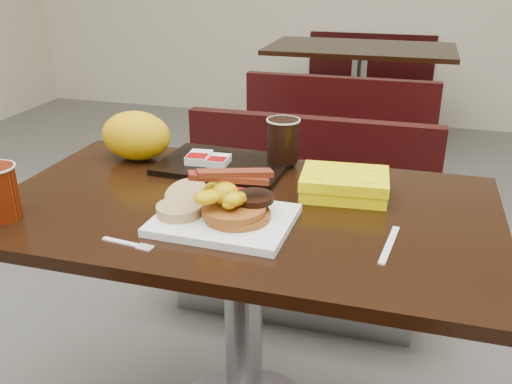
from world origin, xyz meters
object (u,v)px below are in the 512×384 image
(table_near, at_px, (244,332))
(knife, at_px, (389,245))
(fork, at_px, (120,242))
(hashbrown_sleeve_left, at_px, (199,158))
(tray, at_px, (224,165))
(clamshell, at_px, (344,184))
(coffee_cup_far, at_px, (283,140))
(bench_far_s, at_px, (342,134))
(paper_bag, at_px, (136,135))
(bench_near_n, at_px, (298,225))
(pancake_stack, at_px, (237,212))
(hashbrown_sleeve_right, at_px, (219,161))
(table_far, at_px, (357,103))
(bench_far_n, at_px, (367,84))
(platter, at_px, (224,220))

(table_near, height_order, knife, knife)
(fork, bearing_deg, hashbrown_sleeve_left, 97.56)
(tray, distance_m, clamshell, 0.37)
(coffee_cup_far, bearing_deg, tray, -160.02)
(fork, height_order, hashbrown_sleeve_left, hashbrown_sleeve_left)
(bench_far_s, bearing_deg, paper_bag, -103.17)
(clamshell, relative_size, paper_bag, 1.04)
(bench_near_n, relative_size, hashbrown_sleeve_left, 12.03)
(pancake_stack, distance_m, knife, 0.33)
(paper_bag, bearing_deg, hashbrown_sleeve_right, -4.44)
(table_far, distance_m, hashbrown_sleeve_left, 2.43)
(hashbrown_sleeve_right, bearing_deg, knife, -35.74)
(tray, xyz_separation_m, coffee_cup_far, (0.16, 0.06, 0.07))
(bench_far_n, height_order, coffee_cup_far, coffee_cup_far)
(pancake_stack, height_order, clamshell, clamshell)
(table_far, height_order, bench_far_s, table_far)
(hashbrown_sleeve_left, xyz_separation_m, clamshell, (0.42, -0.09, 0.00))
(hashbrown_sleeve_right, bearing_deg, fork, -98.98)
(pancake_stack, xyz_separation_m, tray, (-0.15, 0.34, -0.02))
(bench_far_n, bearing_deg, table_far, -90.00)
(clamshell, bearing_deg, table_far, 90.68)
(table_near, distance_m, bench_near_n, 0.70)
(bench_near_n, relative_size, coffee_cup_far, 8.35)
(hashbrown_sleeve_left, bearing_deg, knife, -36.06)
(table_far, bearing_deg, fork, -93.73)
(table_near, xyz_separation_m, bench_near_n, (0.00, 0.70, -0.02))
(table_far, height_order, tray, tray)
(bench_far_s, distance_m, tray, 1.73)
(bench_far_n, xyz_separation_m, paper_bag, (-0.39, -3.07, 0.46))
(bench_near_n, relative_size, hashbrown_sleeve_right, 13.52)
(table_far, relative_size, hashbrown_sleeve_left, 14.43)
(table_near, distance_m, table_far, 2.60)
(knife, distance_m, clamshell, 0.27)
(coffee_cup_far, bearing_deg, fork, -112.03)
(bench_far_s, bearing_deg, platter, -90.23)
(platter, bearing_deg, fork, -139.34)
(pancake_stack, distance_m, fork, 0.26)
(table_near, bearing_deg, pancake_stack, -78.36)
(hashbrown_sleeve_right, bearing_deg, clamshell, -15.37)
(bench_far_s, distance_m, clamshell, 1.84)
(bench_far_n, height_order, platter, platter)
(bench_near_n, xyz_separation_m, bench_far_n, (0.00, 2.60, 0.00))
(paper_bag, bearing_deg, knife, -24.50)
(table_far, height_order, coffee_cup_far, coffee_cup_far)
(bench_far_n, height_order, tray, tray)
(table_far, height_order, knife, knife)
(pancake_stack, height_order, tray, pancake_stack)
(hashbrown_sleeve_left, bearing_deg, hashbrown_sleeve_right, -10.28)
(table_near, distance_m, platter, 0.40)
(fork, xyz_separation_m, hashbrown_sleeve_left, (-0.01, 0.47, 0.03))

